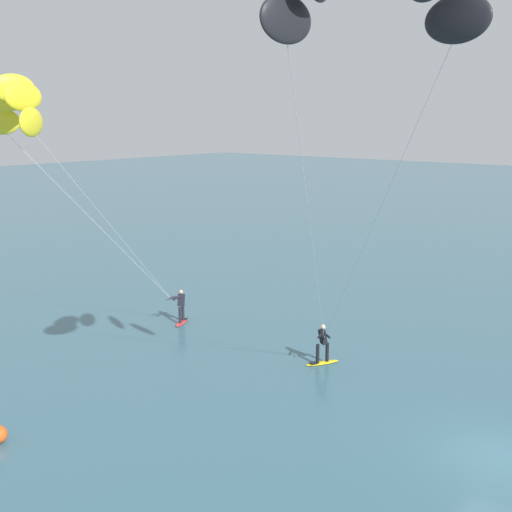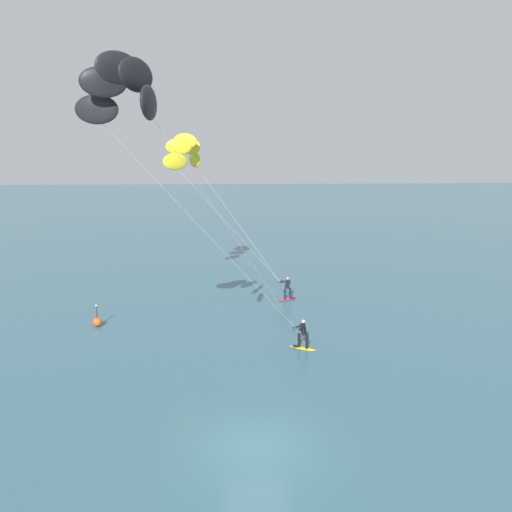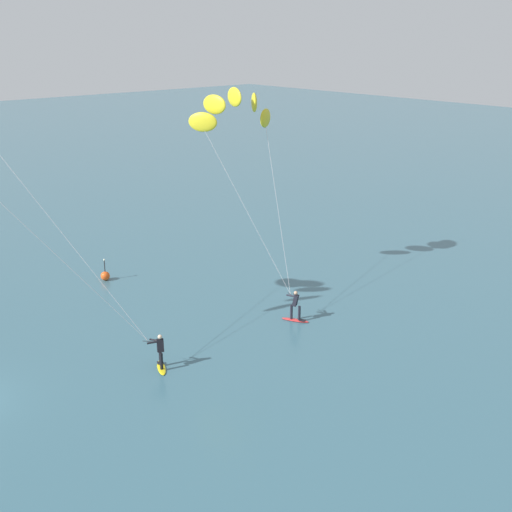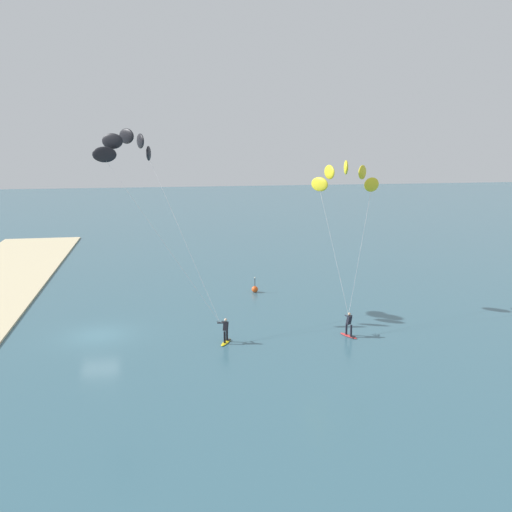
% 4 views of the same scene
% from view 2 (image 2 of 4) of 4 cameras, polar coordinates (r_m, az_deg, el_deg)
% --- Properties ---
extents(ground_plane, '(240.00, 240.00, 0.00)m').
position_cam_2_polar(ground_plane, '(18.76, 0.10, -21.89)').
color(ground_plane, '#386070').
extents(kitesurfer_nearshore, '(9.15, 5.26, 11.56)m').
position_cam_2_polar(kitesurfer_nearshore, '(33.98, -7.98, 11.66)').
color(kitesurfer_nearshore, red).
rests_on(kitesurfer_nearshore, ground).
extents(kitesurfer_mid_water, '(10.44, 9.06, 13.91)m').
position_cam_2_polar(kitesurfer_mid_water, '(18.20, -14.74, 17.23)').
color(kitesurfer_mid_water, yellow).
rests_on(kitesurfer_mid_water, ground).
extents(marker_buoy, '(0.56, 0.56, 1.38)m').
position_cam_2_polar(marker_buoy, '(30.72, -18.47, -7.47)').
color(marker_buoy, '#EA5119').
rests_on(marker_buoy, ground).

